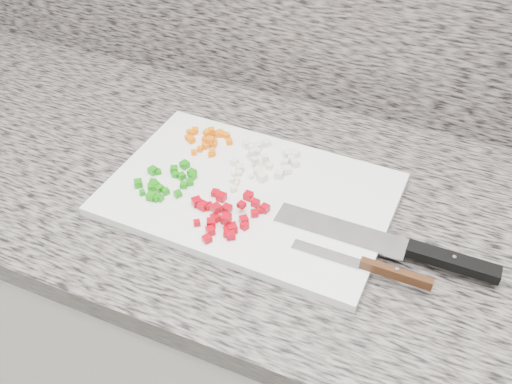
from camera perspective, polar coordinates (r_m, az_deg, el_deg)
cabinet at (r=1.33m, az=4.02°, el=-16.02°), size 3.92×0.62×0.86m
countertop at (r=0.98m, az=5.25°, el=-1.82°), size 3.96×0.64×0.04m
cutting_board at (r=0.97m, az=-0.62°, el=-0.19°), size 0.48×0.32×0.02m
carrot_pile at (r=1.07m, az=-4.81°, el=5.35°), size 0.10×0.09×0.02m
onion_pile at (r=1.01m, az=1.21°, el=3.28°), size 0.12×0.11×0.02m
green_pepper_pile at (r=0.98m, az=-8.98°, el=1.05°), size 0.10×0.11×0.01m
red_pepper_pile at (r=0.91m, az=-2.95°, el=-2.19°), size 0.13×0.13×0.02m
garlic_pile at (r=0.97m, az=-2.00°, el=1.09°), size 0.04×0.05×0.01m
chef_knife at (r=0.89m, az=15.37°, el=-5.64°), size 0.34×0.05×0.02m
paring_knife at (r=0.85m, az=12.06°, el=-7.49°), size 0.21×0.02×0.02m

